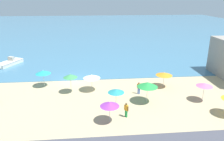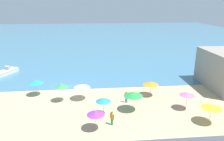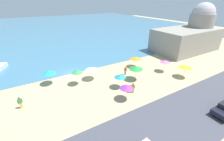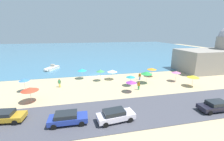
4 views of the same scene
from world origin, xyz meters
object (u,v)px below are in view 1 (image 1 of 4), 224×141
object	(u,v)px
bather_0	(126,109)
bather_2	(139,87)
beach_umbrella_0	(164,74)
beach_umbrella_3	(116,91)
beach_umbrella_6	(43,72)
beach_umbrella_8	(205,85)
beach_umbrella_9	(92,77)
beach_umbrella_10	(110,104)
skiff_nearshore	(10,63)
beach_umbrella_5	(148,84)
beach_umbrella_1	(70,76)

from	to	relation	value
bather_0	bather_2	distance (m)	5.94
bather_2	beach_umbrella_0	bearing A→B (deg)	26.41
beach_umbrella_0	beach_umbrella_3	bearing A→B (deg)	-144.47
beach_umbrella_6	beach_umbrella_8	distance (m)	20.59
beach_umbrella_8	beach_umbrella_9	bearing A→B (deg)	162.21
beach_umbrella_10	bather_0	world-z (taller)	beach_umbrella_10
beach_umbrella_8	skiff_nearshore	xyz separation A→B (m)	(-27.83, 16.77, -1.65)
beach_umbrella_5	beach_umbrella_8	world-z (taller)	beach_umbrella_5
beach_umbrella_10	bather_2	bearing A→B (deg)	55.72
beach_umbrella_8	skiff_nearshore	world-z (taller)	beach_umbrella_8
beach_umbrella_5	beach_umbrella_6	xyz separation A→B (m)	(-12.92, 5.92, -0.15)
beach_umbrella_10	skiff_nearshore	size ratio (longest dim) A/B	0.41
beach_umbrella_0	beach_umbrella_10	world-z (taller)	beach_umbrella_10
beach_umbrella_0	beach_umbrella_8	xyz separation A→B (m)	(3.35, -4.52, 0.19)
beach_umbrella_0	beach_umbrella_6	world-z (taller)	beach_umbrella_6
beach_umbrella_0	beach_umbrella_9	xyz separation A→B (m)	(-9.74, -0.32, 0.09)
beach_umbrella_0	beach_umbrella_6	distance (m)	16.37
beach_umbrella_5	skiff_nearshore	xyz separation A→B (m)	(-21.12, 16.50, -1.82)
beach_umbrella_6	bather_2	bearing A→B (deg)	-15.93
beach_umbrella_1	beach_umbrella_5	world-z (taller)	beach_umbrella_1
beach_umbrella_1	beach_umbrella_9	xyz separation A→B (m)	(2.68, 0.43, -0.34)
skiff_nearshore	beach_umbrella_5	bearing A→B (deg)	-38.00
bather_2	beach_umbrella_5	bearing A→B (deg)	-79.14
beach_umbrella_10	skiff_nearshore	xyz separation A→B (m)	(-16.44, 20.34, -1.54)
beach_umbrella_0	beach_umbrella_1	size ratio (longest dim) A/B	0.85
beach_umbrella_5	beach_umbrella_9	xyz separation A→B (m)	(-6.39, 3.93, -0.27)
beach_umbrella_5	beach_umbrella_10	size ratio (longest dim) A/B	1.15
beach_umbrella_8	beach_umbrella_10	xyz separation A→B (m)	(-11.39, -3.57, -0.11)
beach_umbrella_8	beach_umbrella_10	size ratio (longest dim) A/B	1.03
beach_umbrella_1	beach_umbrella_5	size ratio (longest dim) A/B	1.00
beach_umbrella_9	bather_0	size ratio (longest dim) A/B	1.40
beach_umbrella_8	skiff_nearshore	bearing A→B (deg)	148.92
beach_umbrella_8	beach_umbrella_0	bearing A→B (deg)	126.54
beach_umbrella_6	skiff_nearshore	world-z (taller)	beach_umbrella_6
beach_umbrella_5	bather_0	distance (m)	4.43
beach_umbrella_5	skiff_nearshore	size ratio (longest dim) A/B	0.48
beach_umbrella_8	beach_umbrella_9	world-z (taller)	beach_umbrella_8
bather_2	skiff_nearshore	distance (m)	25.04
bather_2	beach_umbrella_10	bearing A→B (deg)	-124.28
beach_umbrella_8	bather_0	size ratio (longest dim) A/B	1.44
beach_umbrella_9	beach_umbrella_10	world-z (taller)	beach_umbrella_9
beach_umbrella_0	skiff_nearshore	distance (m)	27.41
beach_umbrella_0	beach_umbrella_3	world-z (taller)	beach_umbrella_3
beach_umbrella_6	beach_umbrella_1	bearing A→B (deg)	-32.06
beach_umbrella_8	beach_umbrella_10	world-z (taller)	beach_umbrella_8
beach_umbrella_1	beach_umbrella_0	bearing A→B (deg)	3.46
beach_umbrella_9	beach_umbrella_8	bearing A→B (deg)	-17.79
beach_umbrella_5	bather_2	bearing A→B (deg)	100.86
beach_umbrella_9	beach_umbrella_1	bearing A→B (deg)	-170.88
beach_umbrella_0	bather_0	world-z (taller)	beach_umbrella_0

